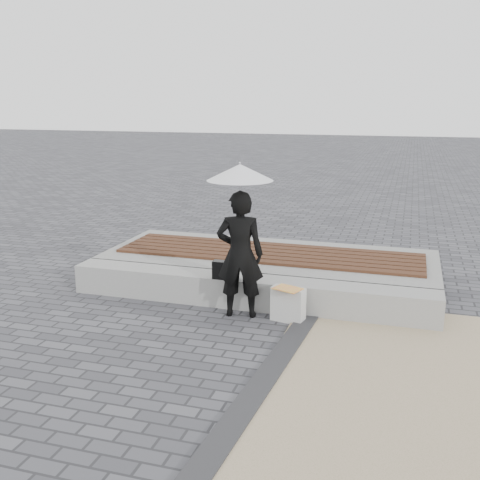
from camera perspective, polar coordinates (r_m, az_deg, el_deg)
name	(u,v)px	position (r m, az deg, el deg)	size (l,w,h in m)	color
ground	(206,355)	(6.28, -3.44, -11.50)	(80.00, 80.00, 0.00)	#4F4F54
edging_band	(261,385)	(5.65, 2.13, -14.40)	(0.25, 5.20, 0.04)	#2E2E30
seating_ledge	(247,291)	(7.61, 0.72, -5.19)	(5.00, 0.45, 0.40)	#979793
timber_platform	(269,267)	(8.72, 2.92, -2.70)	(5.00, 2.00, 0.40)	gray
timber_decking	(269,253)	(8.66, 2.94, -1.31)	(4.60, 1.20, 0.04)	#4F2C1B
woman	(240,254)	(7.09, 0.00, -1.46)	(0.59, 0.39, 1.63)	black
parasol	(240,172)	(6.88, 0.00, 6.85)	(0.82, 0.82, 1.04)	#B0B0B5
handbag	(226,270)	(7.44, -1.46, -3.07)	(0.34, 0.12, 0.24)	black
canvas_tote	(288,304)	(7.11, 4.88, -6.50)	(0.42, 0.18, 0.44)	#B9B9B5
magazine	(288,289)	(6.99, 4.83, -4.92)	(0.33, 0.24, 0.01)	red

